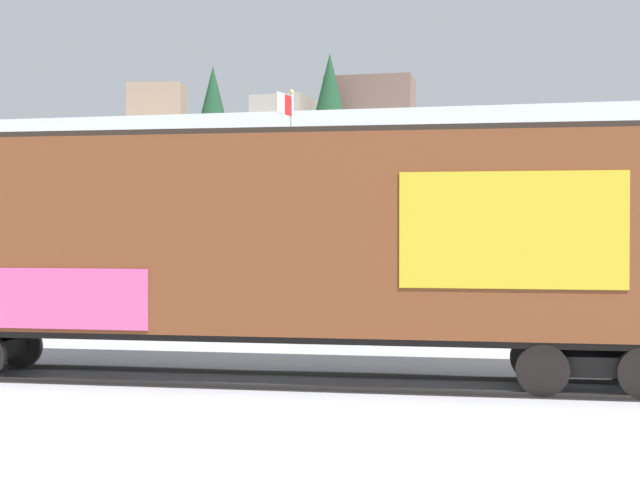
% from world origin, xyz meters
% --- Properties ---
extents(ground_plane, '(260.00, 260.00, 0.00)m').
position_xyz_m(ground_plane, '(0.00, 0.00, 0.00)').
color(ground_plane, '#B2B5BC').
extents(track, '(59.99, 5.37, 0.08)m').
position_xyz_m(track, '(-0.59, 0.01, 0.04)').
color(track, '#4C4742').
rests_on(track, ground_plane).
extents(freight_car, '(17.15, 3.79, 4.84)m').
position_xyz_m(freight_car, '(-0.82, -0.00, 2.74)').
color(freight_car, brown).
rests_on(freight_car, ground_plane).
extents(flagpole, '(0.29, 1.49, 7.83)m').
position_xyz_m(flagpole, '(-3.60, 13.44, 4.94)').
color(flagpole, silver).
rests_on(flagpole, ground_plane).
extents(hillside, '(156.32, 35.44, 15.42)m').
position_xyz_m(hillside, '(0.02, 57.47, 5.39)').
color(hillside, silver).
rests_on(hillside, ground_plane).
extents(parked_car_blue, '(4.82, 2.28, 1.68)m').
position_xyz_m(parked_car_blue, '(-6.41, 6.10, 0.84)').
color(parked_car_blue, navy).
rests_on(parked_car_blue, ground_plane).
extents(parked_car_black, '(4.14, 2.08, 1.53)m').
position_xyz_m(parked_car_black, '(0.26, 6.57, 0.79)').
color(parked_car_black, black).
rests_on(parked_car_black, ground_plane).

